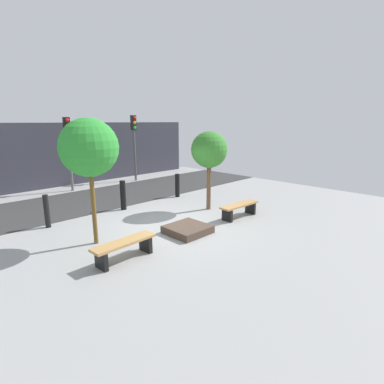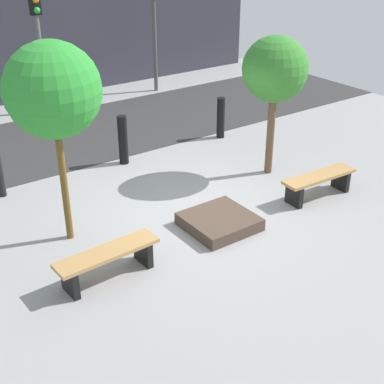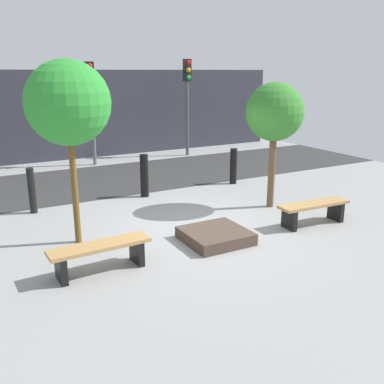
{
  "view_description": "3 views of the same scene",
  "coord_description": "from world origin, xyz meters",
  "px_view_note": "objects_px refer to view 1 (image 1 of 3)",
  "views": [
    {
      "loc": [
        -5.83,
        -6.62,
        3.24
      ],
      "look_at": [
        0.45,
        -0.37,
        1.13
      ],
      "focal_mm": 28.0,
      "sensor_mm": 36.0,
      "label": 1
    },
    {
      "loc": [
        -5.12,
        -6.98,
        4.86
      ],
      "look_at": [
        -0.45,
        -0.43,
        0.74
      ],
      "focal_mm": 50.0,
      "sensor_mm": 36.0,
      "label": 2
    },
    {
      "loc": [
        -4.03,
        -7.04,
        3.12
      ],
      "look_at": [
        -0.46,
        -0.55,
        1.01
      ],
      "focal_mm": 40.0,
      "sensor_mm": 36.0,
      "label": 3
    }
  ],
  "objects_px": {
    "bench_right": "(239,208)",
    "traffic_light_mid_east": "(134,136)",
    "bench_left": "(125,247)",
    "planter_bed": "(188,229)",
    "tree_behind_left_bench": "(89,148)",
    "traffic_light_mid_west": "(68,140)",
    "bollard_far_left": "(47,211)",
    "bollard_left": "(123,195)",
    "bollard_center": "(177,185)",
    "tree_behind_right_bench": "(209,150)"
  },
  "relations": [
    {
      "from": "bench_left",
      "to": "bench_right",
      "type": "height_order",
      "value": "bench_left"
    },
    {
      "from": "planter_bed",
      "to": "bollard_far_left",
      "type": "bearing_deg",
      "value": 128.45
    },
    {
      "from": "bench_right",
      "to": "planter_bed",
      "type": "bearing_deg",
      "value": 177.77
    },
    {
      "from": "bench_right",
      "to": "bollard_far_left",
      "type": "height_order",
      "value": "bollard_far_left"
    },
    {
      "from": "tree_behind_right_bench",
      "to": "bollard_far_left",
      "type": "xyz_separation_m",
      "value": [
        -5.02,
        2.22,
        -1.68
      ]
    },
    {
      "from": "bench_left",
      "to": "tree_behind_left_bench",
      "type": "relative_size",
      "value": 0.49
    },
    {
      "from": "bench_right",
      "to": "planter_bed",
      "type": "xyz_separation_m",
      "value": [
        -2.29,
        0.2,
        -0.22
      ]
    },
    {
      "from": "tree_behind_right_bench",
      "to": "bollard_left",
      "type": "distance_m",
      "value": 3.59
    },
    {
      "from": "tree_behind_left_bench",
      "to": "traffic_light_mid_east",
      "type": "distance_m",
      "value": 8.87
    },
    {
      "from": "bench_right",
      "to": "planter_bed",
      "type": "height_order",
      "value": "bench_right"
    },
    {
      "from": "tree_behind_left_bench",
      "to": "tree_behind_right_bench",
      "type": "xyz_separation_m",
      "value": [
        4.57,
        0.0,
        -0.37
      ]
    },
    {
      "from": "tree_behind_left_bench",
      "to": "bollard_left",
      "type": "distance_m",
      "value": 3.77
    },
    {
      "from": "bench_left",
      "to": "bench_right",
      "type": "distance_m",
      "value": 4.57
    },
    {
      "from": "bollard_left",
      "to": "traffic_light_mid_west",
      "type": "bearing_deg",
      "value": 90.0
    },
    {
      "from": "tree_behind_left_bench",
      "to": "traffic_light_mid_east",
      "type": "height_order",
      "value": "traffic_light_mid_east"
    },
    {
      "from": "bollard_far_left",
      "to": "bollard_left",
      "type": "height_order",
      "value": "bollard_left"
    },
    {
      "from": "bench_left",
      "to": "bollard_left",
      "type": "bearing_deg",
      "value": 55.1
    },
    {
      "from": "tree_behind_left_bench",
      "to": "traffic_light_mid_west",
      "type": "distance_m",
      "value": 7.01
    },
    {
      "from": "planter_bed",
      "to": "bollard_center",
      "type": "xyz_separation_m",
      "value": [
        2.73,
        3.44,
        0.4
      ]
    },
    {
      "from": "bench_right",
      "to": "traffic_light_mid_west",
      "type": "xyz_separation_m",
      "value": [
        -2.29,
        8.04,
        2.03
      ]
    },
    {
      "from": "bollard_far_left",
      "to": "bollard_left",
      "type": "bearing_deg",
      "value": 0.0
    },
    {
      "from": "bollard_far_left",
      "to": "traffic_light_mid_west",
      "type": "relative_size",
      "value": 0.31
    },
    {
      "from": "bench_left",
      "to": "tree_behind_left_bench",
      "type": "height_order",
      "value": "tree_behind_left_bench"
    },
    {
      "from": "bench_left",
      "to": "planter_bed",
      "type": "relative_size",
      "value": 1.42
    },
    {
      "from": "tree_behind_right_bench",
      "to": "traffic_light_mid_west",
      "type": "distance_m",
      "value": 7.01
    },
    {
      "from": "planter_bed",
      "to": "bollard_center",
      "type": "height_order",
      "value": "bollard_center"
    },
    {
      "from": "bench_left",
      "to": "tree_behind_right_bench",
      "type": "height_order",
      "value": "tree_behind_right_bench"
    },
    {
      "from": "bollard_far_left",
      "to": "bench_left",
      "type": "bearing_deg",
      "value": -83.01
    },
    {
      "from": "bollard_far_left",
      "to": "traffic_light_mid_west",
      "type": "bearing_deg",
      "value": 58.16
    },
    {
      "from": "tree_behind_left_bench",
      "to": "traffic_light_mid_east",
      "type": "bearing_deg",
      "value": 48.31
    },
    {
      "from": "bench_left",
      "to": "planter_bed",
      "type": "bearing_deg",
      "value": 2.23
    },
    {
      "from": "tree_behind_right_bench",
      "to": "bollard_center",
      "type": "xyz_separation_m",
      "value": [
        0.45,
        2.22,
        -1.7
      ]
    },
    {
      "from": "bench_right",
      "to": "traffic_light_mid_east",
      "type": "distance_m",
      "value": 8.42
    },
    {
      "from": "bench_right",
      "to": "tree_behind_left_bench",
      "type": "distance_m",
      "value": 5.28
    },
    {
      "from": "tree_behind_right_bench",
      "to": "bollard_left",
      "type": "relative_size",
      "value": 2.63
    },
    {
      "from": "tree_behind_right_bench",
      "to": "traffic_light_mid_west",
      "type": "xyz_separation_m",
      "value": [
        -2.29,
        6.62,
        0.16
      ]
    },
    {
      "from": "planter_bed",
      "to": "tree_behind_left_bench",
      "type": "relative_size",
      "value": 0.35
    },
    {
      "from": "planter_bed",
      "to": "traffic_light_mid_west",
      "type": "xyz_separation_m",
      "value": [
        0.0,
        7.84,
        2.26
      ]
    },
    {
      "from": "bench_left",
      "to": "bollard_far_left",
      "type": "relative_size",
      "value": 1.58
    },
    {
      "from": "tree_behind_right_bench",
      "to": "traffic_light_mid_east",
      "type": "relative_size",
      "value": 0.82
    },
    {
      "from": "bench_left",
      "to": "traffic_light_mid_west",
      "type": "xyz_separation_m",
      "value": [
        2.29,
        8.04,
        2.03
      ]
    },
    {
      "from": "bench_left",
      "to": "bollard_far_left",
      "type": "bearing_deg",
      "value": 94.22
    },
    {
      "from": "bollard_center",
      "to": "traffic_light_mid_east",
      "type": "bearing_deg",
      "value": 78.68
    },
    {
      "from": "bollard_far_left",
      "to": "planter_bed",
      "type": "bearing_deg",
      "value": -51.55
    },
    {
      "from": "planter_bed",
      "to": "tree_behind_right_bench",
      "type": "bearing_deg",
      "value": 28.03
    },
    {
      "from": "bollard_far_left",
      "to": "traffic_light_mid_west",
      "type": "distance_m",
      "value": 5.5
    },
    {
      "from": "bench_right",
      "to": "traffic_light_mid_west",
      "type": "height_order",
      "value": "traffic_light_mid_west"
    },
    {
      "from": "bench_left",
      "to": "traffic_light_mid_west",
      "type": "relative_size",
      "value": 0.48
    },
    {
      "from": "tree_behind_left_bench",
      "to": "bollard_center",
      "type": "distance_m",
      "value": 5.86
    },
    {
      "from": "bench_left",
      "to": "planter_bed",
      "type": "distance_m",
      "value": 2.31
    }
  ]
}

